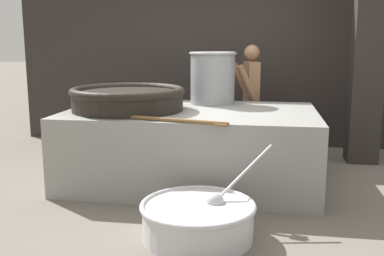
{
  "coord_description": "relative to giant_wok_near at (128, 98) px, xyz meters",
  "views": [
    {
      "loc": [
        0.82,
        -5.01,
        1.61
      ],
      "look_at": [
        0.0,
        0.0,
        0.63
      ],
      "focal_mm": 42.0,
      "sensor_mm": 36.0,
      "label": 1
    }
  ],
  "objects": [
    {
      "name": "stock_pot",
      "position": [
        0.88,
        0.72,
        0.19
      ],
      "size": [
        0.59,
        0.59,
        0.65
      ],
      "color": "gray",
      "rests_on": "hearth_platform"
    },
    {
      "name": "back_wall",
      "position": [
        0.71,
        2.31,
        0.7
      ],
      "size": [
        6.34,
        0.24,
        3.38
      ],
      "primitive_type": "cube",
      "color": "#2D2826",
      "rests_on": "ground_plane"
    },
    {
      "name": "giant_wok_near",
      "position": [
        0.0,
        0.0,
        0.0
      ],
      "size": [
        1.3,
        1.3,
        0.26
      ],
      "color": "black",
      "rests_on": "hearth_platform"
    },
    {
      "name": "hearth_platform",
      "position": [
        0.71,
        0.15,
        -0.57
      ],
      "size": [
        2.81,
        1.75,
        0.85
      ],
      "color": "gray",
      "rests_on": "ground_plane"
    },
    {
      "name": "prep_bowl_vegetables",
      "position": [
        1.02,
        -1.39,
        -0.82
      ],
      "size": [
        1.09,
        0.98,
        0.71
      ],
      "color": "silver",
      "rests_on": "ground_plane"
    },
    {
      "name": "cook",
      "position": [
        1.33,
        1.44,
        -0.14
      ],
      "size": [
        0.43,
        0.62,
        1.57
      ],
      "rotation": [
        0.0,
        0.0,
        3.36
      ],
      "color": "#8C6647",
      "rests_on": "ground_plane"
    },
    {
      "name": "support_pillar",
      "position": [
        2.85,
        1.41,
        0.7
      ],
      "size": [
        0.4,
        0.4,
        3.38
      ],
      "primitive_type": "cube",
      "color": "#2D2826",
      "rests_on": "ground_plane"
    },
    {
      "name": "ground_plane",
      "position": [
        0.71,
        0.15,
        -0.99
      ],
      "size": [
        60.0,
        60.0,
        0.0
      ],
      "primitive_type": "plane",
      "color": "slate"
    },
    {
      "name": "stirring_paddle",
      "position": [
        0.53,
        -0.64,
        -0.12
      ],
      "size": [
        1.49,
        0.42,
        0.04
      ],
      "rotation": [
        0.0,
        0.0,
        -0.23
      ],
      "color": "brown",
      "rests_on": "hearth_platform"
    }
  ]
}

